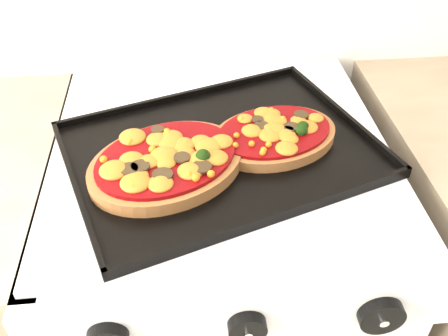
{
  "coord_description": "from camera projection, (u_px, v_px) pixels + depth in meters",
  "views": [
    {
      "loc": [
        -0.1,
        1.0,
        1.44
      ],
      "look_at": [
        -0.04,
        1.62,
        0.92
      ],
      "focal_mm": 40.0,
      "sensor_mm": 36.0,
      "label": 1
    }
  ],
  "objects": [
    {
      "name": "pizza_left",
      "position": [
        166.0,
        161.0,
        0.8
      ],
      "size": [
        0.32,
        0.29,
        0.04
      ],
      "primitive_type": null,
      "rotation": [
        0.0,
        0.0,
        0.48
      ],
      "color": "#A26738",
      "rests_on": "baking_tray"
    },
    {
      "name": "control_panel",
      "position": [
        241.0,
        315.0,
        0.68
      ],
      "size": [
        0.6,
        0.02,
        0.09
      ],
      "primitive_type": "cube",
      "color": "white",
      "rests_on": "stove"
    },
    {
      "name": "baking_tray",
      "position": [
        221.0,
        148.0,
        0.85
      ],
      "size": [
        0.6,
        0.52,
        0.02
      ],
      "primitive_type": "cube",
      "rotation": [
        0.0,
        0.0,
        0.33
      ],
      "color": "black",
      "rests_on": "stove"
    },
    {
      "name": "knob_right",
      "position": [
        381.0,
        316.0,
        0.67
      ],
      "size": [
        0.06,
        0.02,
        0.06
      ],
      "primitive_type": "cylinder",
      "rotation": [
        1.57,
        0.0,
        0.0
      ],
      "color": "black",
      "rests_on": "control_panel"
    },
    {
      "name": "knob_center",
      "position": [
        247.0,
        327.0,
        0.66
      ],
      "size": [
        0.05,
        0.02,
        0.05
      ],
      "primitive_type": "cylinder",
      "rotation": [
        1.57,
        0.0,
        0.0
      ],
      "color": "black",
      "rests_on": "control_panel"
    },
    {
      "name": "pizza_right",
      "position": [
        274.0,
        134.0,
        0.86
      ],
      "size": [
        0.26,
        0.22,
        0.03
      ],
      "primitive_type": null,
      "rotation": [
        0.0,
        0.0,
        0.31
      ],
      "color": "#A26738",
      "rests_on": "baking_tray"
    },
    {
      "name": "stove",
      "position": [
        221.0,
        299.0,
        1.17
      ],
      "size": [
        0.6,
        0.6,
        0.91
      ],
      "primitive_type": "cube",
      "color": "white",
      "rests_on": "floor"
    }
  ]
}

